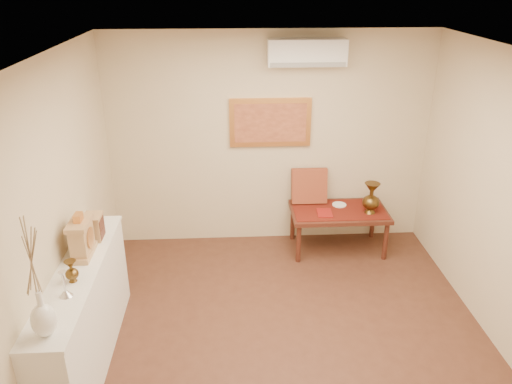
{
  "coord_description": "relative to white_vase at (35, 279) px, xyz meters",
  "views": [
    {
      "loc": [
        -0.51,
        -3.68,
        3.3
      ],
      "look_at": [
        -0.24,
        1.15,
        1.15
      ],
      "focal_mm": 35.0,
      "sensor_mm": 36.0,
      "label": 1
    }
  ],
  "objects": [
    {
      "name": "plate",
      "position": [
        2.69,
        2.84,
        -0.87
      ],
      "size": [
        0.18,
        0.18,
        0.01
      ],
      "primitive_type": "cylinder",
      "color": "white",
      "rests_on": "table_cloth"
    },
    {
      "name": "ac_unit",
      "position": [
        2.21,
        2.95,
        1.01
      ],
      "size": [
        0.9,
        0.25,
        0.3
      ],
      "color": "white",
      "rests_on": "wall_back"
    },
    {
      "name": "cushion",
      "position": [
        2.31,
        2.96,
        -0.65
      ],
      "size": [
        0.45,
        0.19,
        0.46
      ],
      "primitive_type": "cube",
      "rotation": [
        -0.21,
        0.0,
        0.0
      ],
      "color": "maroon",
      "rests_on": "table_cloth"
    },
    {
      "name": "display_ledge",
      "position": [
        -0.02,
        0.83,
        -0.95
      ],
      "size": [
        0.37,
        2.02,
        0.98
      ],
      "color": "white",
      "rests_on": "floor"
    },
    {
      "name": "brass_urn_tall",
      "position": [
        3.02,
        2.61,
        -0.64
      ],
      "size": [
        0.21,
        0.21,
        0.48
      ],
      "primitive_type": null,
      "color": "brown",
      "rests_on": "table_cloth"
    },
    {
      "name": "floor",
      "position": [
        1.81,
        0.83,
        -1.44
      ],
      "size": [
        4.5,
        4.5,
        0.0
      ],
      "primitive_type": "plane",
      "color": "#563022",
      "rests_on": "ground"
    },
    {
      "name": "ceiling",
      "position": [
        1.81,
        0.83,
        1.26
      ],
      "size": [
        4.5,
        4.5,
        0.0
      ],
      "primitive_type": "plane",
      "rotation": [
        3.14,
        0.0,
        0.0
      ],
      "color": "white",
      "rests_on": "ground"
    },
    {
      "name": "menu",
      "position": [
        2.46,
        2.62,
        -0.87
      ],
      "size": [
        0.2,
        0.26,
        0.01
      ],
      "primitive_type": "cube",
      "rotation": [
        0.0,
        0.0,
        -0.06
      ],
      "color": "maroon",
      "rests_on": "table_cloth"
    },
    {
      "name": "wall_back",
      "position": [
        1.81,
        3.08,
        -0.09
      ],
      "size": [
        4.0,
        0.02,
        2.7
      ],
      "primitive_type": "cube",
      "color": "beige",
      "rests_on": "ground"
    },
    {
      "name": "table_cloth",
      "position": [
        2.66,
        2.71,
        -0.88
      ],
      "size": [
        1.14,
        0.59,
        0.01
      ],
      "primitive_type": "cube",
      "color": "#601810",
      "rests_on": "low_table"
    },
    {
      "name": "white_vase",
      "position": [
        0.0,
        0.0,
        0.0
      ],
      "size": [
        0.17,
        0.17,
        0.92
      ],
      "primitive_type": null,
      "color": "white",
      "rests_on": "display_ledge"
    },
    {
      "name": "wall_left",
      "position": [
        -0.19,
        0.83,
        -0.09
      ],
      "size": [
        0.02,
        4.5,
        2.7
      ],
      "primitive_type": "cube",
      "color": "beige",
      "rests_on": "ground"
    },
    {
      "name": "painting",
      "position": [
        1.81,
        3.05,
        0.16
      ],
      "size": [
        1.0,
        0.06,
        0.6
      ],
      "color": "#DC8F46",
      "rests_on": "wall_back"
    },
    {
      "name": "low_table",
      "position": [
        2.66,
        2.71,
        -0.95
      ],
      "size": [
        1.2,
        0.7,
        0.55
      ],
      "color": "#4D2117",
      "rests_on": "floor"
    },
    {
      "name": "candlestick",
      "position": [
        0.0,
        0.46,
        -0.35
      ],
      "size": [
        0.11,
        0.11,
        0.22
      ],
      "primitive_type": null,
      "color": "silver",
      "rests_on": "display_ledge"
    },
    {
      "name": "brass_urn_small",
      "position": [
        0.0,
        0.66,
        -0.34
      ],
      "size": [
        0.11,
        0.11,
        0.24
      ],
      "primitive_type": null,
      "color": "brown",
      "rests_on": "display_ledge"
    },
    {
      "name": "mantel_clock",
      "position": [
        -0.01,
        1.07,
        -0.28
      ],
      "size": [
        0.17,
        0.36,
        0.41
      ],
      "color": "tan",
      "rests_on": "display_ledge"
    },
    {
      "name": "wooden_chest",
      "position": [
        0.01,
        1.37,
        -0.34
      ],
      "size": [
        0.16,
        0.21,
        0.24
      ],
      "color": "tan",
      "rests_on": "display_ledge"
    }
  ]
}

